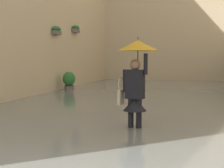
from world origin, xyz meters
The scene contains 4 objects.
ground_plane centered at (0.00, -9.83, 0.00)m, with size 60.00×60.00×0.00m, color slate.
flood_water centered at (0.00, -9.83, 0.10)m, with size 9.20×25.66×0.19m, color slate.
person_wading centered at (-0.78, -4.34, 1.38)m, with size 0.85×0.85×2.12m.
potted_plant_mid_right centered at (3.71, -11.76, 0.58)m, with size 0.57×0.57×1.04m.
Camera 1 is at (-2.09, 2.70, 1.69)m, focal length 54.55 mm.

